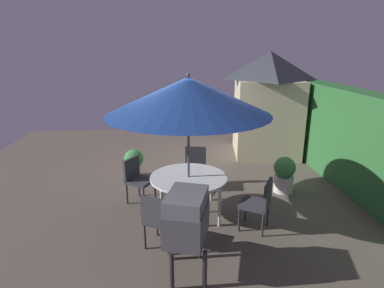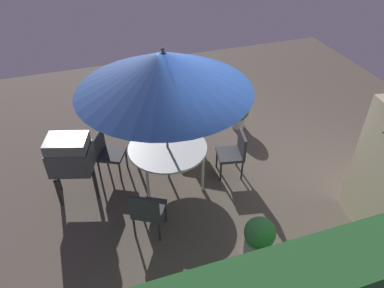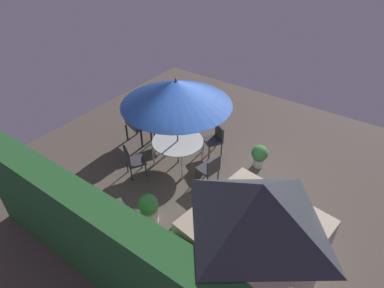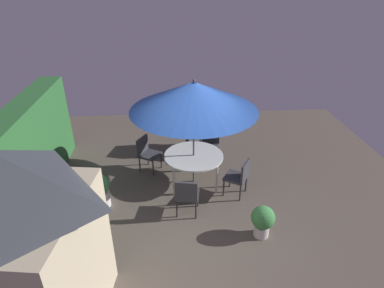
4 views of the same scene
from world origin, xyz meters
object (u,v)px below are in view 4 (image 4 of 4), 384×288
Objects in this scene: chair_far_side at (210,142)px; chair_toward_house at (187,194)px; chair_toward_hedge at (147,152)px; patio_umbrella at (194,96)px; garden_shed at (18,248)px; bbq_grill at (194,122)px; potted_plant_by_shed at (263,220)px; patio_table at (194,157)px; potted_plant_by_grill at (99,190)px; chair_near_shed at (239,176)px.

chair_far_side and chair_toward_house have the same top height.
chair_toward_hedge is at bearing 26.16° from chair_toward_house.
patio_umbrella reaches higher than chair_far_side.
patio_umbrella is 2.14m from chair_toward_hedge.
chair_far_side is at bearing -34.28° from garden_shed.
chair_toward_house is at bearing 161.28° from chair_far_side.
bbq_grill reaches higher than chair_far_side.
potted_plant_by_shed is (-0.73, -1.40, -0.14)m from chair_toward_house.
garden_shed is 2.06× the size of patio_table.
garden_shed reaches higher than chair_toward_hedge.
bbq_grill is 3.75m from potted_plant_by_shed.
potted_plant_by_shed is (-2.58, -2.31, -0.14)m from chair_toward_hedge.
patio_umbrella reaches higher than bbq_grill.
potted_plant_by_grill is (-0.77, 2.10, -1.80)m from patio_umbrella.
potted_plant_by_shed is (1.48, -3.68, -1.10)m from garden_shed.
garden_shed reaches higher than potted_plant_by_grill.
bbq_grill is at bearing 31.01° from chair_far_side.
patio_umbrella is 2.09m from chair_toward_house.
garden_shed is 4.30m from patio_umbrella.
potted_plant_by_grill is (-1.42, 0.96, -0.11)m from chair_toward_hedge.
patio_table is 1.17m from chair_near_shed.
potted_plant_by_grill is (-2.42, 2.26, -0.43)m from bbq_grill.
garden_shed is 4.39m from chair_toward_hedge.
chair_toward_house is (-1.21, 0.23, -0.17)m from patio_table.
potted_plant_by_grill is at bearing -8.72° from garden_shed.
potted_plant_by_grill reaches higher than patio_table.
chair_toward_hedge is 1.00× the size of chair_toward_house.
potted_plant_by_grill is at bearing 93.09° from chair_near_shed.
patio_umbrella is at bearing 174.64° from bbq_grill.
bbq_grill reaches higher than chair_toward_hedge.
patio_umbrella is (0.00, -0.00, 1.51)m from patio_table.
potted_plant_by_shed is (-1.94, -1.17, -1.83)m from patio_umbrella.
garden_shed reaches higher than patio_umbrella.
chair_far_side is at bearing 12.26° from potted_plant_by_shed.
chair_far_side and chair_toward_hedge have the same top height.
bbq_grill reaches higher than chair_near_shed.
patio_umbrella is at bearing -119.38° from chair_toward_hedge.
garden_shed is at bearing 134.16° from chair_toward_house.
chair_toward_house is (-0.60, 1.22, 0.00)m from chair_near_shed.
garden_shed reaches higher than potted_plant_by_shed.
chair_near_shed and chair_toward_hedge have the same top height.
chair_near_shed is at bearing -86.91° from potted_plant_by_grill.
potted_plant_by_grill is (1.16, 3.27, 0.03)m from potted_plant_by_shed.
garden_shed is 4.33× the size of potted_plant_by_shed.
chair_toward_house is 1.92m from potted_plant_by_grill.
patio_umbrella reaches higher than potted_plant_by_grill.
chair_toward_house is at bearing -45.84° from garden_shed.
patio_table is 1.17× the size of bbq_grill.
chair_toward_house is (2.21, -2.27, -0.96)m from garden_shed.
chair_far_side is at bearing -55.48° from potted_plant_by_grill.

